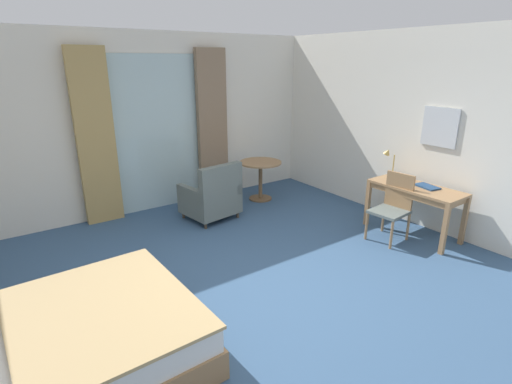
# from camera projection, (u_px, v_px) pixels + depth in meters

# --- Properties ---
(ground) EXTENTS (6.98, 7.02, 0.10)m
(ground) POSITION_uv_depth(u_px,v_px,m) (255.00, 297.00, 4.34)
(ground) COLOR #38567A
(wall_back) EXTENTS (6.58, 0.12, 2.89)m
(wall_back) POSITION_uv_depth(u_px,v_px,m) (141.00, 124.00, 6.38)
(wall_back) COLOR white
(wall_back) RESTS_ON ground
(wall_right) EXTENTS (0.12, 6.62, 2.89)m
(wall_right) POSITION_uv_depth(u_px,v_px,m) (439.00, 133.00, 5.63)
(wall_right) COLOR white
(wall_right) RESTS_ON ground
(balcony_glass_door) EXTENTS (1.55, 0.02, 2.54)m
(balcony_glass_door) POSITION_uv_depth(u_px,v_px,m) (157.00, 134.00, 6.50)
(balcony_glass_door) COLOR silver
(balcony_glass_door) RESTS_ON ground
(curtain_panel_left) EXTENTS (0.55, 0.10, 2.64)m
(curtain_panel_left) POSITION_uv_depth(u_px,v_px,m) (96.00, 139.00, 5.86)
(curtain_panel_left) COLOR tan
(curtain_panel_left) RESTS_ON ground
(curtain_panel_right) EXTENTS (0.56, 0.10, 2.64)m
(curtain_panel_right) POSITION_uv_depth(u_px,v_px,m) (212.00, 126.00, 6.95)
(curtain_panel_right) COLOR #897056
(curtain_panel_right) RESTS_ON ground
(bed) EXTENTS (2.21, 1.72, 1.09)m
(bed) POSITION_uv_depth(u_px,v_px,m) (50.00, 353.00, 3.05)
(bed) COLOR #9E754C
(bed) RESTS_ON ground
(writing_desk) EXTENTS (0.59, 1.30, 0.73)m
(writing_desk) POSITION_uv_depth(u_px,v_px,m) (416.00, 193.00, 5.60)
(writing_desk) COLOR #9E754C
(writing_desk) RESTS_ON ground
(desk_chair) EXTENTS (0.51, 0.48, 0.94)m
(desk_chair) POSITION_uv_depth(u_px,v_px,m) (393.00, 204.00, 5.51)
(desk_chair) COLOR slate
(desk_chair) RESTS_ON ground
(desk_lamp) EXTENTS (0.14, 0.26, 0.45)m
(desk_lamp) POSITION_uv_depth(u_px,v_px,m) (389.00, 160.00, 5.93)
(desk_lamp) COLOR tan
(desk_lamp) RESTS_ON writing_desk
(closed_book) EXTENTS (0.26, 0.36, 0.02)m
(closed_book) POSITION_uv_depth(u_px,v_px,m) (427.00, 186.00, 5.53)
(closed_book) COLOR navy
(closed_book) RESTS_ON writing_desk
(armchair_by_window) EXTENTS (0.86, 0.82, 0.94)m
(armchair_by_window) POSITION_uv_depth(u_px,v_px,m) (212.00, 198.00, 6.23)
(armchair_by_window) COLOR slate
(armchair_by_window) RESTS_ON ground
(round_cafe_table) EXTENTS (0.75, 0.75, 0.71)m
(round_cafe_table) POSITION_uv_depth(u_px,v_px,m) (260.00, 171.00, 7.08)
(round_cafe_table) COLOR #9E754C
(round_cafe_table) RESTS_ON ground
(wall_mirror) EXTENTS (0.02, 0.52, 0.55)m
(wall_mirror) POSITION_uv_depth(u_px,v_px,m) (440.00, 127.00, 5.51)
(wall_mirror) COLOR silver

